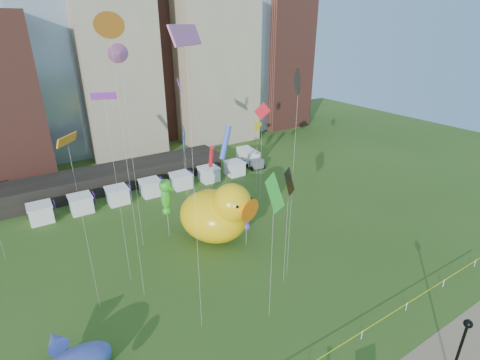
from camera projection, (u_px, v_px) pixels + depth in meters
skyline at (100, 39)px, 66.73m from camera, size 101.00×23.00×68.00m
pavilion at (107, 179)px, 56.76m from camera, size 38.00×6.00×3.20m
vendor_tents at (151, 188)px, 54.81m from camera, size 33.24×2.80×2.40m
big_duck at (218, 213)px, 42.41m from camera, size 10.04×11.11×7.76m
small_duck at (234, 193)px, 52.60m from camera, size 2.79×3.71×2.84m
seahorse_green at (166, 194)px, 42.14m from camera, size 1.91×2.19×7.61m
seahorse_purple at (247, 212)px, 40.86m from camera, size 1.78×1.98×6.12m
lamppost at (462, 343)px, 25.13m from camera, size 0.60×0.60×5.75m
box_truck at (249, 157)px, 66.68m from camera, size 3.08×6.66×2.75m
kite_0 at (211, 157)px, 45.84m from camera, size 1.06×1.98×10.11m
kite_1 at (186, 37)px, 21.91m from camera, size 3.33×3.10×23.97m
kite_2 at (289, 183)px, 32.29m from camera, size 0.93×2.59×12.41m
kite_3 at (274, 195)px, 27.40m from camera, size 0.67×3.30×13.86m
kite_5 at (184, 141)px, 39.64m from camera, size 1.71×3.16×14.05m
kite_6 at (67, 142)px, 26.94m from camera, size 1.78×1.96×16.42m
kite_7 at (179, 85)px, 48.57m from camera, size 1.99×3.86×17.10m
kite_8 at (262, 113)px, 48.58m from camera, size 1.23×2.15×14.47m
kite_9 at (119, 54)px, 34.15m from camera, size 1.66×1.09×22.33m
kite_10 at (299, 82)px, 29.77m from camera, size 1.32×1.95×20.66m
kite_12 at (257, 128)px, 52.58m from camera, size 1.88×0.48×11.33m
kite_13 at (225, 143)px, 46.93m from camera, size 2.58×1.88×11.97m
kite_14 at (109, 27)px, 25.41m from camera, size 1.74×0.94×24.81m
kite_15 at (104, 100)px, 29.44m from camera, size 1.99×0.99×18.92m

